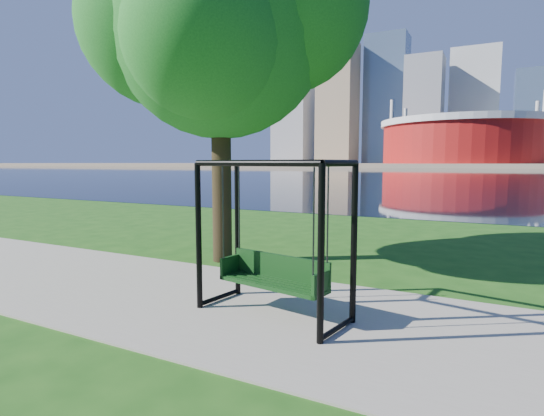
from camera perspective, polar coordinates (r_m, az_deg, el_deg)
The scene contains 8 objects.
ground at distance 7.33m, azimuth 1.08°, elevation -12.67°, with size 900.00×900.00×0.00m, color #1E5114.
path at distance 6.91m, azimuth -0.81°, elevation -13.73°, with size 120.00×4.00×0.03m, color #9E937F.
river at distance 108.30m, azimuth 25.70°, elevation 4.25°, with size 900.00×180.00×0.02m, color black.
far_bank at distance 312.25m, azimuth 26.81°, elevation 5.20°, with size 900.00×228.00×2.00m, color #937F60.
stadium at distance 241.88m, azimuth 24.40°, elevation 8.37°, with size 83.00×83.00×32.00m.
skyline at distance 327.43m, azimuth 26.37°, elevation 11.35°, with size 392.00×66.00×96.50m.
swing at distance 6.47m, azimuth 0.21°, elevation -4.58°, with size 2.49×1.41×2.40m.
park_tree at distance 10.72m, azimuth -7.12°, elevation 23.50°, with size 6.46×5.83×8.02m.
Camera 1 is at (3.06, -6.23, 2.36)m, focal length 28.00 mm.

